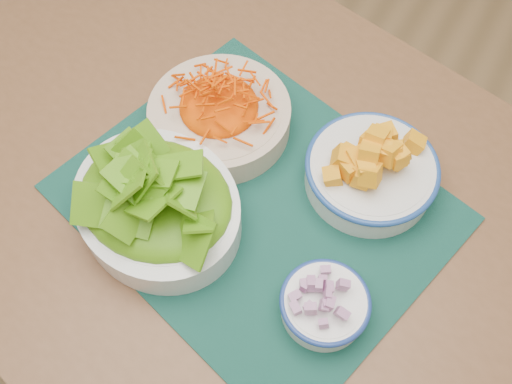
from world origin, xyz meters
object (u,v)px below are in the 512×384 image
Objects in this scene: carrot_bowl at (219,111)px; onion_bowl at (325,303)px; squash_bowl at (373,165)px; lettuce_bowl at (155,197)px; table at (236,207)px; placemat at (256,202)px.

carrot_bowl is 1.97× the size of onion_bowl.
lettuce_bowl reaches higher than squash_bowl.
lettuce_bowl reaches higher than table.
table is 0.11m from placemat.
onion_bowl is at bearing -35.17° from carrot_bowl.
carrot_bowl is at bearing 144.83° from onion_bowl.
placemat is 0.19m from squash_bowl.
squash_bowl reaches higher than carrot_bowl.
table is 4.40× the size of lettuce_bowl.
placemat is at bearing 147.34° from onion_bowl.
carrot_bowl is 0.26m from squash_bowl.
placemat is 1.78× the size of carrot_bowl.
squash_bowl is (0.26, 0.02, 0.01)m from carrot_bowl.
placemat is 2.21× the size of squash_bowl.
squash_bowl is at bearing 4.65° from carrot_bowl.
lettuce_bowl is (-0.25, -0.21, 0.01)m from squash_bowl.
carrot_bowl is 0.19m from lettuce_bowl.
lettuce_bowl is at bearing -139.75° from squash_bowl.
placemat is 0.20m from onion_bowl.
table is 2.66× the size of placemat.
squash_bowl is 0.33m from lettuce_bowl.
placemat is at bearing 59.49° from lettuce_bowl.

